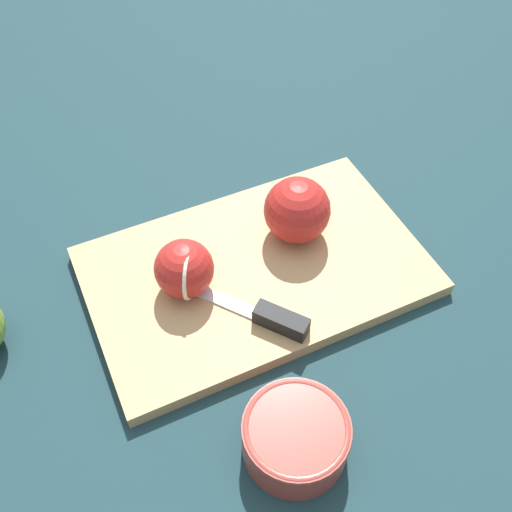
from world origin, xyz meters
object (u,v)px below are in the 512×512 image
(apple_half_left, at_px, (297,210))
(bowl, at_px, (296,436))
(knife, at_px, (272,317))
(apple_half_right, at_px, (185,271))

(apple_half_left, distance_m, bowl, 0.29)
(knife, bearing_deg, apple_half_right, 1.92)
(knife, bearing_deg, apple_half_left, -76.59)
(apple_half_left, distance_m, apple_half_right, 0.17)
(apple_half_right, bearing_deg, knife, -17.22)
(bowl, bearing_deg, knife, -102.31)
(apple_half_right, height_order, knife, apple_half_right)
(apple_half_right, xyz_separation_m, knife, (-0.08, 0.08, -0.03))
(apple_half_left, height_order, knife, apple_half_left)
(bowl, bearing_deg, apple_half_right, -78.14)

